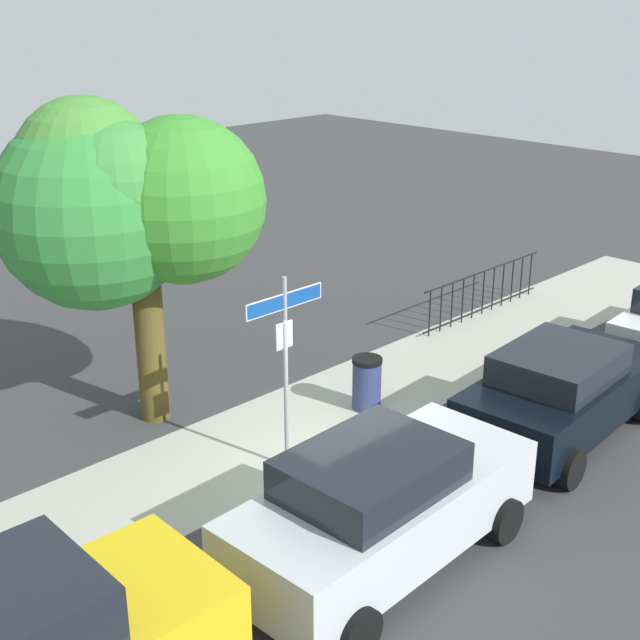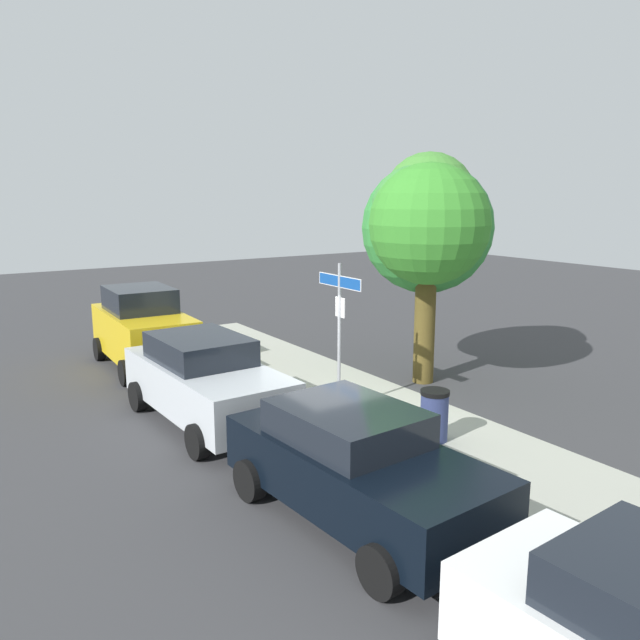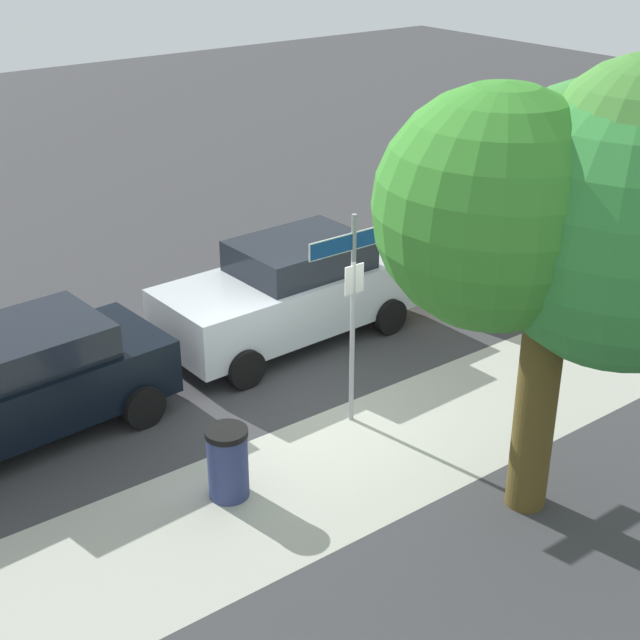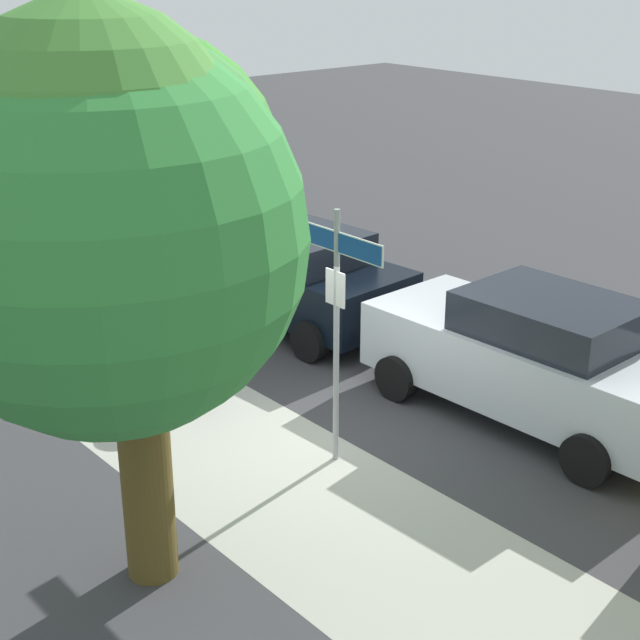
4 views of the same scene
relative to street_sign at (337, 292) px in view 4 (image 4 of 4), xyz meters
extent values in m
plane|color=#38383A|center=(0.41, -0.40, -2.18)|extent=(60.00, 60.00, 0.00)
cube|color=#A7A99A|center=(2.41, 0.90, -2.18)|extent=(24.00, 2.60, 0.00)
cylinder|color=#9EA0A5|center=(0.00, 0.00, -0.60)|extent=(0.07, 0.07, 3.16)
cube|color=#144799|center=(0.00, 0.00, 0.60)|extent=(1.47, 0.02, 0.22)
cube|color=white|center=(0.00, 0.00, 0.60)|extent=(1.50, 0.02, 0.25)
cube|color=silver|center=(0.00, 0.02, 0.05)|extent=(0.32, 0.02, 0.42)
cylinder|color=#4F411B|center=(-0.51, 2.90, -0.63)|extent=(0.51, 0.51, 3.11)
sphere|color=#438533|center=(-1.10, 3.44, 2.25)|extent=(2.30, 2.30, 2.30)
sphere|color=#318537|center=(-1.08, 3.40, 1.57)|extent=(3.26, 3.26, 3.26)
sphere|color=#3B8538|center=(-0.94, 2.87, 2.00)|extent=(2.15, 2.15, 2.15)
sphere|color=#388B2B|center=(0.01, 2.45, 1.72)|extent=(2.75, 2.75, 2.75)
cube|color=silver|center=(-0.79, -2.70, -1.40)|extent=(4.54, 1.96, 0.92)
cube|color=black|center=(-1.05, -2.71, -0.68)|extent=(2.20, 1.67, 0.52)
cylinder|color=black|center=(0.71, -1.75, -1.86)|extent=(0.65, 0.24, 0.64)
cylinder|color=black|center=(0.77, -3.56, -1.86)|extent=(0.65, 0.24, 0.64)
cylinder|color=black|center=(-2.34, -1.85, -1.86)|extent=(0.65, 0.24, 0.64)
cube|color=black|center=(4.01, -2.48, -1.45)|extent=(4.40, 2.11, 0.83)
cube|color=black|center=(3.76, -2.49, -0.79)|extent=(2.16, 1.74, 0.48)
cylinder|color=black|center=(5.40, -1.47, -1.86)|extent=(0.65, 0.26, 0.64)
cylinder|color=black|center=(5.53, -3.28, -1.86)|extent=(0.65, 0.26, 0.64)
cylinder|color=black|center=(2.50, -1.67, -1.86)|extent=(0.65, 0.26, 0.64)
cylinder|color=black|center=(2.62, -3.48, -1.86)|extent=(0.65, 0.26, 0.64)
cube|color=white|center=(8.81, -2.54, -1.44)|extent=(4.39, 1.97, 0.84)
cube|color=black|center=(8.56, -2.56, -0.78)|extent=(2.15, 1.63, 0.49)
cylinder|color=black|center=(10.22, -1.60, -1.86)|extent=(0.65, 0.26, 0.64)
cylinder|color=black|center=(10.32, -3.30, -1.86)|extent=(0.65, 0.26, 0.64)
cylinder|color=black|center=(7.30, -1.78, -1.86)|extent=(0.65, 0.26, 0.64)
cylinder|color=black|center=(7.41, -3.48, -1.86)|extent=(0.65, 0.26, 0.64)
cylinder|color=navy|center=(2.41, 0.50, -1.73)|extent=(0.52, 0.52, 0.90)
cylinder|color=black|center=(2.41, 0.50, -1.24)|extent=(0.55, 0.55, 0.08)
camera|label=1|loc=(-8.07, -8.91, 4.88)|focal=48.43mm
camera|label=2|loc=(10.58, -7.43, 2.39)|focal=35.19mm
camera|label=3|loc=(7.31, 8.92, 4.90)|focal=51.36mm
camera|label=4|loc=(-7.69, 6.82, 3.70)|focal=53.38mm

